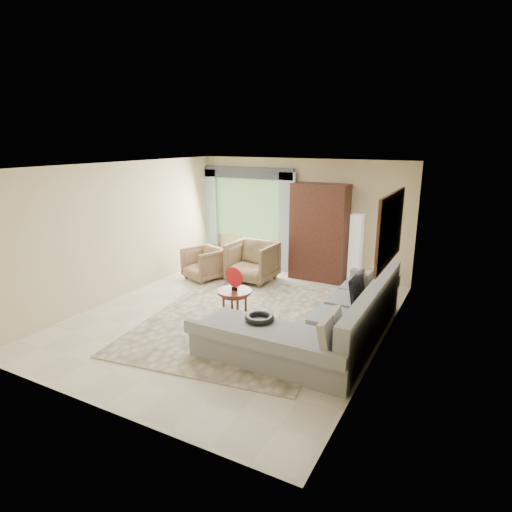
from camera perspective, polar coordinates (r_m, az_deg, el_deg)
The scene contains 17 objects.
ground at distance 7.58m, azimuth -2.94°, elevation -8.07°, with size 6.00×6.00×0.00m, color silver.
area_rug at distance 7.48m, azimuth -2.04°, elevation -8.32°, with size 3.00×4.00×0.02m, color beige.
sectional_sofa at distance 6.64m, azimuth 9.72°, elevation -9.12°, with size 2.30×3.46×0.90m.
tv_screen at distance 6.93m, azimuth 13.49°, elevation -4.39°, with size 0.06×0.74×0.48m, color black.
garden_hose at distance 6.15m, azimuth 0.48°, elevation -8.26°, with size 0.43×0.43×0.09m, color black.
coffee_table at distance 7.23m, azimuth -2.85°, elevation -6.64°, with size 0.58×0.58×0.58m.
red_disc at distance 7.06m, azimuth -2.91°, elevation -2.83°, with size 0.34×0.34×0.03m, color red.
armchair_left at distance 9.50m, azimuth -6.96°, elevation -1.02°, with size 0.75×0.78×0.71m, color #936950.
armchair_right at distance 9.28m, azimuth -0.49°, elevation -0.76°, with size 0.93×0.95×0.87m, color olive.
potted_plant at distance 10.72m, azimuth -5.45°, elevation 0.49°, with size 0.49×0.43×0.55m, color #999999.
armoire at distance 9.40m, azimuth 8.43°, elevation 3.14°, with size 1.20×0.55×2.10m, color black.
floor_lamp at distance 9.30m, azimuth 13.13°, elevation 0.87°, with size 0.24×0.24×1.50m, color silver.
window at distance 10.33m, azimuth -1.03°, elevation 6.38°, with size 1.80×0.04×1.40m, color #669E59.
curtain_left at distance 10.84m, azimuth -6.14°, elevation 5.37°, with size 0.40×0.08×2.30m, color #9EB7CC.
curtain_right at distance 9.83m, azimuth 4.10°, elevation 4.40°, with size 0.40×0.08×2.30m, color #9EB7CC.
valance at distance 10.17m, azimuth -1.24°, elevation 11.06°, with size 2.40×0.12×0.26m, color #1E232D.
wall_mirror at distance 6.53m, azimuth 17.45°, elevation 3.52°, with size 0.05×1.70×1.05m.
Camera 1 is at (3.60, -5.95, 3.01)m, focal length 30.00 mm.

